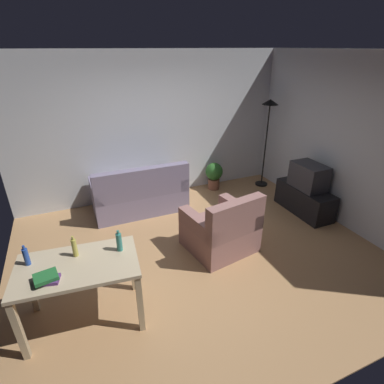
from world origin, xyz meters
TOP-DOWN VIEW (x-y plane):
  - ground_plane at (0.00, 0.00)m, footprint 5.20×4.40m
  - wall_rear at (0.00, 2.20)m, footprint 5.20×0.10m
  - wall_right at (2.60, 0.00)m, footprint 0.10×4.40m
  - couch at (-0.46, 1.59)m, footprint 1.63×0.84m
  - tv_stand at (2.25, 0.38)m, footprint 0.44×1.10m
  - tv at (2.25, 0.38)m, footprint 0.41×0.60m
  - torchiere_lamp at (2.25, 1.67)m, footprint 0.32×0.32m
  - desk at (-1.62, -0.59)m, footprint 1.27×0.82m
  - potted_plant at (1.20, 1.90)m, footprint 0.36×0.36m
  - armchair at (0.34, -0.04)m, footprint 1.03×0.98m
  - bottle_blue at (-2.07, -0.40)m, footprint 0.05×0.05m
  - bottle_squat at (-1.62, -0.44)m, footprint 0.05×0.05m
  - bottle_tall at (-1.18, -0.53)m, footprint 0.06×0.06m
  - book_stack at (-1.89, -0.74)m, footprint 0.24×0.20m

SIDE VIEW (x-z plane):
  - ground_plane at x=0.00m, z-range -0.02..0.00m
  - tv_stand at x=2.25m, z-range 0.00..0.48m
  - couch at x=-0.46m, z-range -0.15..0.77m
  - armchair at x=0.34m, z-range -0.14..0.78m
  - potted_plant at x=1.20m, z-range 0.05..0.62m
  - desk at x=-1.62m, z-range 0.27..1.03m
  - tv at x=2.25m, z-range 0.48..0.92m
  - book_stack at x=-1.89m, z-range 0.76..0.83m
  - bottle_blue at x=-2.07m, z-range 0.74..0.97m
  - bottle_squat at x=-1.62m, z-range 0.74..0.98m
  - bottle_tall at x=-1.18m, z-range 0.74..0.99m
  - wall_rear at x=0.00m, z-range 0.00..2.70m
  - wall_right at x=2.60m, z-range 0.00..2.70m
  - torchiere_lamp at x=2.25m, z-range 0.51..2.32m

